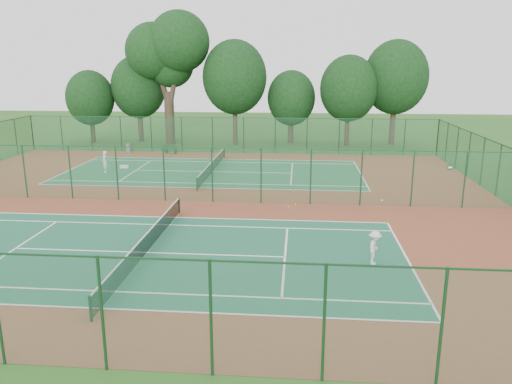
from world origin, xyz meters
TOP-DOWN VIEW (x-y plane):
  - ground at (0.00, 0.00)m, footprint 120.00×120.00m
  - red_pad at (0.00, 0.00)m, footprint 40.00×36.00m
  - court_near at (0.00, -9.00)m, footprint 23.77×10.97m
  - court_far at (0.00, 9.00)m, footprint 23.77×10.97m
  - fence_north at (0.00, 18.00)m, footprint 40.00×0.09m
  - fence_south at (0.00, -18.00)m, footprint 40.00×0.09m
  - fence_divider at (0.00, 0.00)m, footprint 40.00×0.09m
  - tennis_net_near at (0.00, -9.00)m, footprint 0.10×12.90m
  - tennis_net_far at (0.00, 9.00)m, footprint 0.10×12.90m
  - player_near at (10.29, -9.49)m, footprint 0.82×1.11m
  - player_far at (-8.61, 8.00)m, footprint 0.62×0.74m
  - trash_bin at (-9.81, 17.15)m, footprint 0.50×0.50m
  - bench at (-5.54, 16.92)m, footprint 1.40×0.89m
  - kit_bag at (-7.67, 9.77)m, footprint 0.71×0.28m
  - stray_ball_a at (6.36, -0.82)m, footprint 0.07×0.07m
  - stray_ball_b at (6.79, -0.29)m, footprint 0.07×0.07m
  - stray_ball_c at (-0.44, -0.77)m, footprint 0.07×0.07m
  - big_tree at (-7.02, 23.37)m, footprint 9.08×6.64m
  - evergreen_row at (0.50, 24.25)m, footprint 39.00×5.00m

SIDE VIEW (x-z plane):
  - ground at x=0.00m, z-range 0.00..0.00m
  - evergreen_row at x=0.50m, z-range -6.00..6.00m
  - red_pad at x=0.00m, z-range 0.00..0.01m
  - court_near at x=0.00m, z-range 0.01..0.02m
  - court_far at x=0.00m, z-range 0.01..0.02m
  - stray_ball_b at x=6.79m, z-range 0.01..0.08m
  - stray_ball_c at x=-0.44m, z-range 0.01..0.08m
  - stray_ball_a at x=6.36m, z-range 0.01..0.08m
  - kit_bag at x=-7.67m, z-range 0.01..0.27m
  - bench at x=-5.54m, z-range 0.02..0.86m
  - trash_bin at x=-9.81m, z-range 0.01..0.89m
  - tennis_net_near at x=0.00m, z-range 0.06..1.03m
  - tennis_net_far at x=0.00m, z-range 0.06..1.03m
  - player_near at x=10.29m, z-range 0.02..1.55m
  - player_far at x=-8.61m, z-range 0.02..1.76m
  - fence_north at x=0.00m, z-range 0.01..3.51m
  - fence_south at x=0.00m, z-range 0.01..3.51m
  - fence_divider at x=0.00m, z-range 0.01..3.51m
  - big_tree at x=-7.02m, z-range 2.90..16.84m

